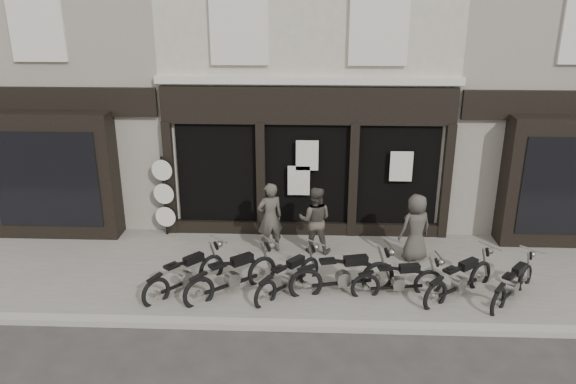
{
  "coord_description": "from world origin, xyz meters",
  "views": [
    {
      "loc": [
        0.08,
        -10.39,
        6.04
      ],
      "look_at": [
        -0.42,
        1.6,
        1.73
      ],
      "focal_mm": 35.0,
      "sensor_mm": 36.0,
      "label": 1
    }
  ],
  "objects_px": {
    "man_centre": "(315,220)",
    "motorcycle_6": "(513,287)",
    "motorcycle_5": "(459,282)",
    "man_left": "(270,218)",
    "motorcycle_2": "(289,279)",
    "motorcycle_4": "(398,283)",
    "motorcycle_1": "(233,279)",
    "motorcycle_0": "(186,277)",
    "advert_sign_post": "(165,200)",
    "motorcycle_3": "(344,278)",
    "man_right": "(416,228)"
  },
  "relations": [
    {
      "from": "motorcycle_1",
      "to": "man_centre",
      "type": "xyz_separation_m",
      "value": [
        1.7,
        2.01,
        0.51
      ]
    },
    {
      "from": "motorcycle_1",
      "to": "man_left",
      "type": "relative_size",
      "value": 1.09
    },
    {
      "from": "motorcycle_5",
      "to": "motorcycle_6",
      "type": "relative_size",
      "value": 1.1
    },
    {
      "from": "motorcycle_4",
      "to": "motorcycle_1",
      "type": "bearing_deg",
      "value": 171.61
    },
    {
      "from": "motorcycle_0",
      "to": "advert_sign_post",
      "type": "bearing_deg",
      "value": 62.85
    },
    {
      "from": "motorcycle_0",
      "to": "man_right",
      "type": "height_order",
      "value": "man_right"
    },
    {
      "from": "motorcycle_4",
      "to": "man_right",
      "type": "height_order",
      "value": "man_right"
    },
    {
      "from": "motorcycle_3",
      "to": "man_centre",
      "type": "distance_m",
      "value": 2.04
    },
    {
      "from": "motorcycle_5",
      "to": "motorcycle_6",
      "type": "height_order",
      "value": "motorcycle_5"
    },
    {
      "from": "motorcycle_2",
      "to": "advert_sign_post",
      "type": "xyz_separation_m",
      "value": [
        -3.25,
        2.73,
        0.69
      ]
    },
    {
      "from": "motorcycle_0",
      "to": "motorcycle_5",
      "type": "bearing_deg",
      "value": -48.64
    },
    {
      "from": "motorcycle_1",
      "to": "motorcycle_2",
      "type": "bearing_deg",
      "value": -33.88
    },
    {
      "from": "motorcycle_0",
      "to": "motorcycle_5",
      "type": "xyz_separation_m",
      "value": [
        5.67,
        0.01,
        0.0
      ]
    },
    {
      "from": "motorcycle_1",
      "to": "motorcycle_4",
      "type": "height_order",
      "value": "motorcycle_1"
    },
    {
      "from": "man_centre",
      "to": "motorcycle_6",
      "type": "bearing_deg",
      "value": 159.1
    },
    {
      "from": "motorcycle_4",
      "to": "man_right",
      "type": "distance_m",
      "value": 1.8
    },
    {
      "from": "motorcycle_2",
      "to": "motorcycle_6",
      "type": "height_order",
      "value": "motorcycle_2"
    },
    {
      "from": "motorcycle_6",
      "to": "man_centre",
      "type": "distance_m",
      "value": 4.53
    },
    {
      "from": "motorcycle_3",
      "to": "motorcycle_4",
      "type": "relative_size",
      "value": 1.15
    },
    {
      "from": "motorcycle_4",
      "to": "motorcycle_5",
      "type": "relative_size",
      "value": 1.09
    },
    {
      "from": "motorcycle_5",
      "to": "motorcycle_6",
      "type": "bearing_deg",
      "value": -43.02
    },
    {
      "from": "man_left",
      "to": "motorcycle_2",
      "type": "bearing_deg",
      "value": 81.48
    },
    {
      "from": "motorcycle_1",
      "to": "motorcycle_5",
      "type": "relative_size",
      "value": 1.05
    },
    {
      "from": "motorcycle_2",
      "to": "motorcycle_6",
      "type": "relative_size",
      "value": 1.03
    },
    {
      "from": "motorcycle_1",
      "to": "man_centre",
      "type": "bearing_deg",
      "value": 10.76
    },
    {
      "from": "motorcycle_6",
      "to": "advert_sign_post",
      "type": "relative_size",
      "value": 0.74
    },
    {
      "from": "man_left",
      "to": "advert_sign_post",
      "type": "height_order",
      "value": "advert_sign_post"
    },
    {
      "from": "motorcycle_3",
      "to": "motorcycle_4",
      "type": "distance_m",
      "value": 1.13
    },
    {
      "from": "motorcycle_0",
      "to": "advert_sign_post",
      "type": "xyz_separation_m",
      "value": [
        -1.09,
        2.77,
        0.67
      ]
    },
    {
      "from": "motorcycle_0",
      "to": "man_left",
      "type": "xyz_separation_m",
      "value": [
        1.64,
        1.91,
        0.59
      ]
    },
    {
      "from": "motorcycle_0",
      "to": "motorcycle_6",
      "type": "distance_m",
      "value": 6.72
    },
    {
      "from": "motorcycle_5",
      "to": "man_left",
      "type": "relative_size",
      "value": 1.03
    },
    {
      "from": "man_centre",
      "to": "advert_sign_post",
      "type": "distance_m",
      "value": 3.89
    },
    {
      "from": "motorcycle_3",
      "to": "man_right",
      "type": "distance_m",
      "value": 2.37
    },
    {
      "from": "motorcycle_1",
      "to": "advert_sign_post",
      "type": "bearing_deg",
      "value": 87.48
    },
    {
      "from": "motorcycle_5",
      "to": "motorcycle_6",
      "type": "xyz_separation_m",
      "value": [
        1.06,
        -0.09,
        -0.03
      ]
    },
    {
      "from": "man_left",
      "to": "motorcycle_1",
      "type": "bearing_deg",
      "value": 48.09
    },
    {
      "from": "motorcycle_3",
      "to": "motorcycle_5",
      "type": "bearing_deg",
      "value": -14.9
    },
    {
      "from": "motorcycle_4",
      "to": "motorcycle_6",
      "type": "relative_size",
      "value": 1.2
    },
    {
      "from": "motorcycle_0",
      "to": "man_left",
      "type": "distance_m",
      "value": 2.58
    },
    {
      "from": "motorcycle_2",
      "to": "advert_sign_post",
      "type": "distance_m",
      "value": 4.3
    },
    {
      "from": "motorcycle_5",
      "to": "man_left",
      "type": "distance_m",
      "value": 4.5
    },
    {
      "from": "motorcycle_2",
      "to": "motorcycle_4",
      "type": "distance_m",
      "value": 2.26
    },
    {
      "from": "motorcycle_1",
      "to": "motorcycle_4",
      "type": "distance_m",
      "value": 3.42
    },
    {
      "from": "motorcycle_0",
      "to": "motorcycle_3",
      "type": "xyz_separation_m",
      "value": [
        3.29,
        0.05,
        0.04
      ]
    },
    {
      "from": "motorcycle_2",
      "to": "man_right",
      "type": "xyz_separation_m",
      "value": [
        2.85,
        1.58,
        0.54
      ]
    },
    {
      "from": "motorcycle_5",
      "to": "advert_sign_post",
      "type": "bearing_deg",
      "value": 119.38
    },
    {
      "from": "motorcycle_1",
      "to": "man_left",
      "type": "bearing_deg",
      "value": 33.2
    },
    {
      "from": "motorcycle_1",
      "to": "man_centre",
      "type": "height_order",
      "value": "man_centre"
    },
    {
      "from": "motorcycle_6",
      "to": "man_centre",
      "type": "xyz_separation_m",
      "value": [
        -4.02,
        2.02,
        0.56
      ]
    }
  ]
}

